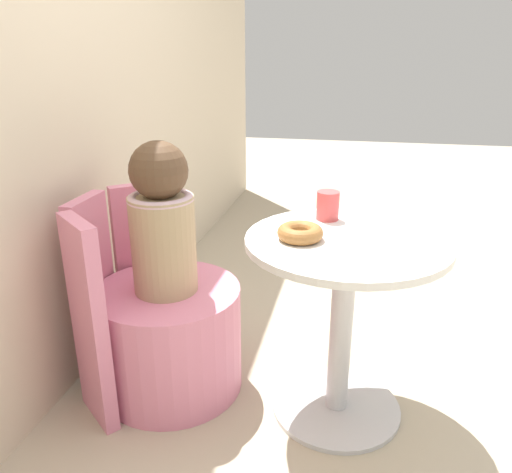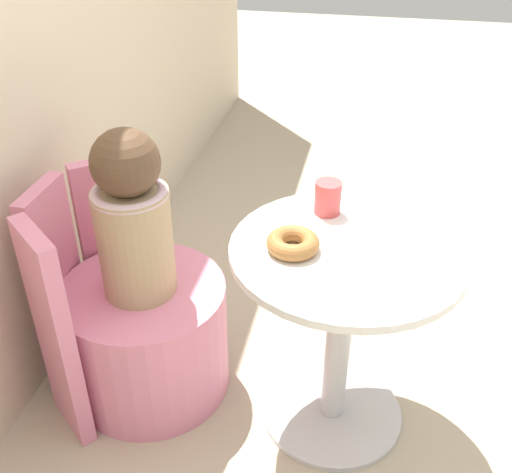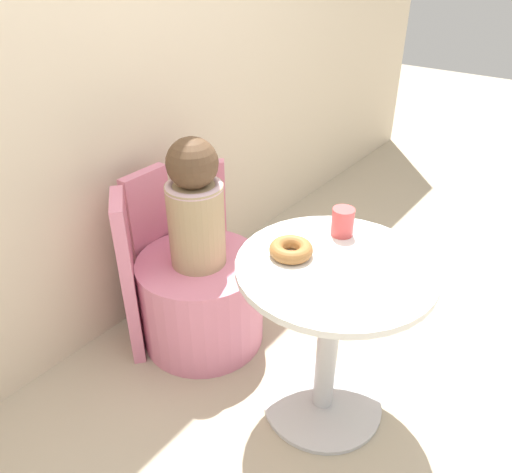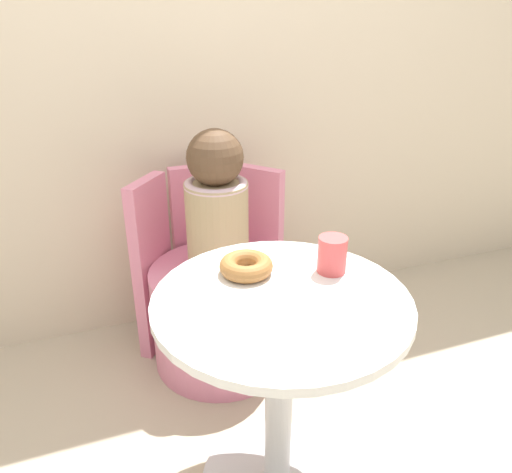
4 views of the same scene
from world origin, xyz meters
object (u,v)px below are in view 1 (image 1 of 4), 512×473
at_px(child_figure, 162,221).
at_px(cup, 328,206).
at_px(tub_chair, 170,338).
at_px(donut, 300,233).
at_px(round_table, 343,298).

distance_m(child_figure, cup, 0.59).
bearing_deg(cup, tub_chair, 106.60).
xyz_separation_m(tub_chair, donut, (-0.06, -0.50, 0.49)).
distance_m(tub_chair, child_figure, 0.47).
height_order(donut, cup, cup).
xyz_separation_m(tub_chair, cup, (0.17, -0.57, 0.52)).
distance_m(round_table, tub_chair, 0.69).
relative_size(round_table, cup, 6.52).
bearing_deg(cup, child_figure, 106.60).
height_order(tub_chair, child_figure, child_figure).
bearing_deg(tub_chair, round_table, -91.34).
relative_size(round_table, donut, 4.54).
bearing_deg(tub_chair, cup, -73.40).
bearing_deg(donut, cup, -17.04).
bearing_deg(cup, round_table, -156.69).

